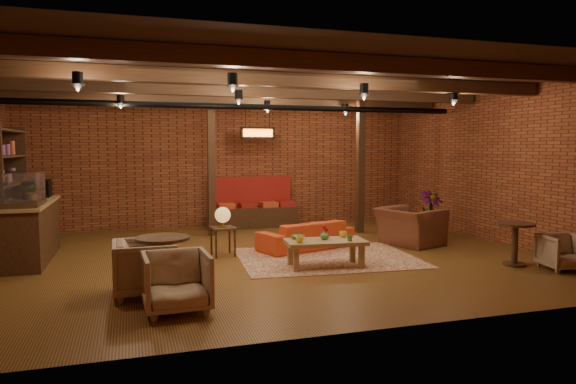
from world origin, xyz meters
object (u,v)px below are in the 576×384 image
object	(u,v)px
side_table_book	(415,216)
round_table_right	(515,237)
sofa	(306,235)
plant_tall	(431,168)
coffee_table	(325,243)
round_table_left	(163,255)
armchair_right	(410,220)
armchair_far	(563,250)
side_table_lamp	(223,219)
armchair_a	(145,265)
armchair_b	(177,279)

from	to	relation	value
side_table_book	round_table_right	xyz separation A→B (m)	(0.06, -3.09, 0.03)
sofa	plant_tall	distance (m)	3.38
coffee_table	plant_tall	distance (m)	4.02
round_table_left	plant_tall	size ratio (longest dim) A/B	0.25
armchair_right	armchair_far	size ratio (longest dim) A/B	1.82
sofa	round_table_right	world-z (taller)	round_table_right
coffee_table	side_table_lamp	distance (m)	2.04
side_table_book	armchair_far	xyz separation A→B (m)	(0.60, -3.58, -0.13)
round_table_left	plant_tall	distance (m)	6.65
sofa	armchair_a	bearing A→B (deg)	18.46
armchair_b	armchair_right	size ratio (longest dim) A/B	0.69
plant_tall	coffee_table	bearing A→B (deg)	-148.88
side_table_lamp	armchair_a	bearing A→B (deg)	-123.61
armchair_a	armchair_right	xyz separation A→B (m)	(5.32, 2.11, 0.09)
coffee_table	side_table_book	xyz separation A→B (m)	(3.07, 2.24, 0.05)
armchair_b	sofa	bearing A→B (deg)	46.22
armchair_b	armchair_far	size ratio (longest dim) A/B	1.25
armchair_a	armchair_right	distance (m)	5.73
side_table_lamp	armchair_b	size ratio (longest dim) A/B	1.13
round_table_left	armchair_b	bearing A→B (deg)	-83.57
armchair_b	round_table_right	world-z (taller)	armchair_b
sofa	round_table_right	size ratio (longest dim) A/B	2.61
armchair_right	round_table_right	xyz separation A→B (m)	(0.74, -2.16, -0.02)
side_table_book	armchair_b	bearing A→B (deg)	-145.47
armchair_a	armchair_b	bearing A→B (deg)	-158.89
armchair_a	armchair_right	bearing A→B (deg)	-69.62
side_table_lamp	coffee_table	bearing A→B (deg)	-43.07
round_table_right	armchair_right	bearing A→B (deg)	108.85
round_table_left	armchair_b	xyz separation A→B (m)	(0.10, -0.92, -0.12)
sofa	plant_tall	size ratio (longest dim) A/B	0.62
side_table_lamp	side_table_book	world-z (taller)	side_table_lamp
coffee_table	armchair_right	xyz separation A→B (m)	(2.40, 1.31, 0.11)
round_table_right	armchair_far	world-z (taller)	round_table_right
armchair_right	armchair_far	xyz separation A→B (m)	(1.28, -2.65, -0.19)
side_table_book	coffee_table	bearing A→B (deg)	-143.91
side_table_lamp	side_table_book	size ratio (longest dim) A/B	1.60
armchair_b	round_table_right	xyz separation A→B (m)	(5.71, 0.79, 0.08)
side_table_book	plant_tall	xyz separation A→B (m)	(0.23, -0.25, 1.10)
round_table_left	armchair_b	size ratio (longest dim) A/B	0.96
side_table_book	round_table_right	distance (m)	3.09
sofa	armchair_b	size ratio (longest dim) A/B	2.37
coffee_table	armchair_far	size ratio (longest dim) A/B	2.16
sofa	side_table_lamp	bearing A→B (deg)	-13.27
armchair_a	side_table_book	xyz separation A→B (m)	(6.00, 3.04, 0.04)
armchair_b	round_table_right	bearing A→B (deg)	5.32
armchair_right	round_table_right	size ratio (longest dim) A/B	1.60
side_table_lamp	armchair_a	size ratio (longest dim) A/B	1.09
side_table_book	plant_tall	world-z (taller)	plant_tall
armchair_b	round_table_left	bearing A→B (deg)	93.85
round_table_left	armchair_far	bearing A→B (deg)	-5.48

